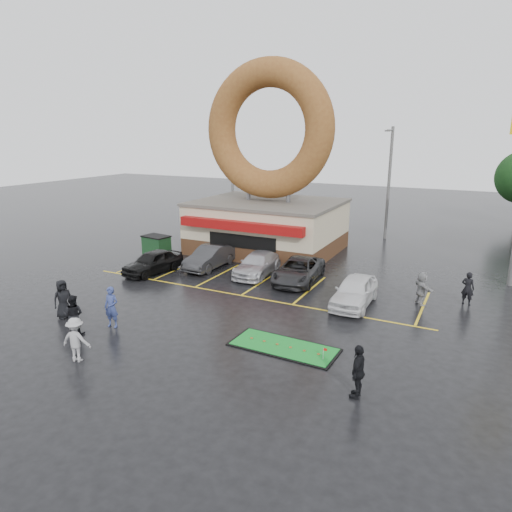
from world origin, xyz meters
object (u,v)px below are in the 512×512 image
at_px(donut_shop, 268,190).
at_px(dumpster, 157,246).
at_px(car_black, 153,262).
at_px(car_dgrey, 210,257).
at_px(streetlight_mid, 389,181).
at_px(car_grey, 298,270).
at_px(car_silver, 258,264).
at_px(person_blue, 111,307).
at_px(putting_green, 284,347).
at_px(streetlight_left, 232,175).
at_px(car_white, 355,291).
at_px(person_cameraman, 358,371).

relative_size(donut_shop, dumpster, 7.50).
xyz_separation_m(car_black, car_dgrey, (2.58, 2.53, 0.01)).
relative_size(streetlight_mid, car_black, 2.16).
xyz_separation_m(car_black, car_grey, (8.73, 2.54, -0.03)).
bearing_deg(car_grey, car_silver, 171.97).
relative_size(car_silver, person_blue, 2.44).
bearing_deg(putting_green, person_blue, -168.56).
bearing_deg(streetlight_mid, car_black, -123.65).
relative_size(streetlight_left, car_silver, 1.97).
bearing_deg(streetlight_left, person_blue, -73.36).
bearing_deg(car_black, car_dgrey, 52.39).
bearing_deg(person_blue, car_dgrey, 87.42).
bearing_deg(putting_green, dumpster, 146.18).
height_order(car_silver, car_white, car_white).
bearing_deg(putting_green, streetlight_left, 124.51).
distance_m(donut_shop, person_blue, 16.18).
bearing_deg(dumpster, person_blue, -51.78).
bearing_deg(dumpster, car_grey, 2.43).
bearing_deg(streetlight_mid, person_blue, -106.88).
height_order(streetlight_left, person_cameraman, streetlight_left).
bearing_deg(person_cameraman, car_silver, -138.59).
xyz_separation_m(car_dgrey, car_grey, (6.15, 0.01, -0.04)).
height_order(donut_shop, putting_green, donut_shop).
distance_m(donut_shop, dumpster, 8.98).
height_order(car_black, car_dgrey, car_dgrey).
bearing_deg(streetlight_left, streetlight_mid, 4.09).
bearing_deg(donut_shop, car_white, -42.89).
xyz_separation_m(streetlight_mid, car_silver, (-4.93, -13.69, -4.12)).
xyz_separation_m(car_silver, dumpster, (-8.67, 1.01, -0.01)).
distance_m(car_white, dumpster, 15.78).
height_order(donut_shop, person_blue, donut_shop).
height_order(car_silver, dumpster, car_silver).
bearing_deg(person_blue, person_cameraman, -12.06).
distance_m(car_dgrey, car_silver, 3.38).
bearing_deg(dumpster, car_silver, 1.53).
xyz_separation_m(donut_shop, car_dgrey, (-1.31, -5.89, -3.74)).
bearing_deg(car_white, car_silver, 159.40).
bearing_deg(streetlight_left, car_dgrey, -66.12).
distance_m(car_dgrey, car_grey, 6.15).
height_order(car_dgrey, person_cameraman, person_cameraman).
height_order(streetlight_mid, dumpster, streetlight_mid).
xyz_separation_m(car_grey, putting_green, (2.72, -8.33, -0.64)).
bearing_deg(car_dgrey, donut_shop, 77.88).
xyz_separation_m(streetlight_left, car_grey, (11.83, -12.83, -4.10)).
relative_size(car_silver, car_white, 1.06).
distance_m(car_black, car_silver, 6.54).
relative_size(streetlight_left, car_dgrey, 2.05).
bearing_deg(car_silver, car_white, -23.51).
relative_size(streetlight_mid, putting_green, 2.02).
height_order(streetlight_left, putting_green, streetlight_left).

